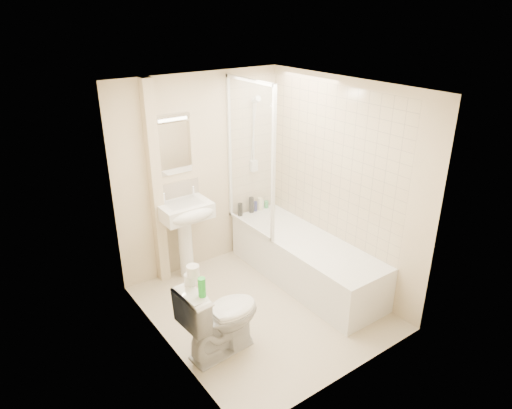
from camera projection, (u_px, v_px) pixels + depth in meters
floor at (262, 307)px, 5.05m from camera, size 2.50×2.50×0.00m
wall_back at (201, 174)px, 5.50m from camera, size 2.20×0.02×2.40m
wall_left at (162, 239)px, 3.98m from camera, size 0.02×2.50×2.40m
wall_right at (341, 185)px, 5.16m from camera, size 0.02×2.50×2.40m
ceiling at (264, 87)px, 4.09m from camera, size 2.20×2.50×0.02m
tile_back at (252, 146)px, 5.80m from camera, size 0.70×0.01×1.75m
tile_right at (332, 163)px, 5.18m from camera, size 0.01×2.10×1.75m
pipe_boxing at (156, 187)px, 5.13m from camera, size 0.12×0.12×2.40m
splashback at (176, 194)px, 5.37m from camera, size 0.60×0.02×0.30m
mirror at (173, 149)px, 5.15m from camera, size 0.46×0.01×0.60m
strip_light at (171, 117)px, 4.98m from camera, size 0.42×0.07×0.07m
bathtub at (305, 259)px, 5.45m from camera, size 0.70×2.10×0.55m
shower_screen at (250, 158)px, 5.28m from camera, size 0.04×0.92×1.80m
shower_fixture at (254, 138)px, 5.72m from camera, size 0.10×0.16×0.99m
pedestal_sink at (186, 219)px, 5.30m from camera, size 0.58×0.52×1.12m
bottle_black_a at (240, 209)px, 5.93m from camera, size 0.06×0.06×0.17m
bottle_black_b at (251, 205)px, 6.01m from camera, size 0.07×0.07×0.21m
bottle_blue at (255, 206)px, 6.07m from camera, size 0.05×0.05×0.13m
bottle_cream at (260, 204)px, 6.10m from camera, size 0.07×0.07×0.17m
bottle_white_b at (262, 205)px, 6.12m from camera, size 0.05×0.05×0.13m
bottle_green at (266, 204)px, 6.17m from camera, size 0.06×0.06×0.10m
toilet at (221, 316)px, 4.27m from camera, size 0.55×0.84×0.79m
toilet_roll_lower at (190, 279)px, 4.05m from camera, size 0.11×0.11×0.10m
toilet_roll_upper at (193, 271)px, 3.99m from camera, size 0.11×0.11×0.10m
green_bottle at (202, 287)px, 3.86m from camera, size 0.07×0.07×0.18m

